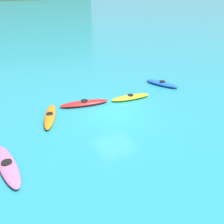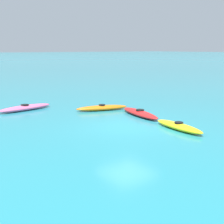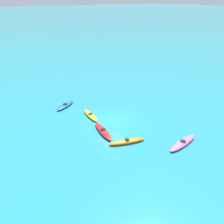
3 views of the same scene
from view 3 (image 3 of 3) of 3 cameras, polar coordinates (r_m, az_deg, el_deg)
ground_plane at (r=22.28m, az=0.18°, el=-2.21°), size 600.00×600.00×0.00m
kayak_pink at (r=19.70m, az=17.90°, el=-7.64°), size 1.15×3.54×0.37m
kayak_blue at (r=25.52m, az=-12.05°, el=1.67°), size 1.93×2.81×0.37m
kayak_yellow at (r=23.01m, az=-5.59°, el=-0.84°), size 2.92×0.87×0.37m
kayak_orange at (r=18.99m, az=3.91°, el=-7.62°), size 1.64×3.23×0.37m
kayak_red at (r=20.32m, az=-2.35°, el=-4.94°), size 3.38×1.25×0.37m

